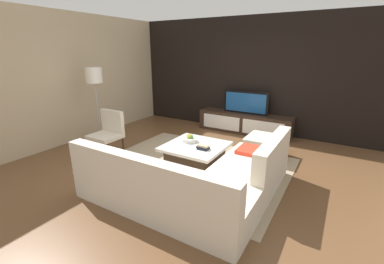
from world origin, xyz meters
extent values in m
plane|color=brown|center=(0.00, 0.00, 0.00)|extent=(14.00, 14.00, 0.00)
cube|color=black|center=(0.00, 2.70, 1.40)|extent=(6.40, 0.12, 2.80)
cube|color=#C6B28E|center=(-3.20, 0.20, 1.40)|extent=(0.12, 5.20, 2.80)
cube|color=tan|center=(-0.10, 0.00, 0.01)|extent=(3.27, 2.61, 0.01)
cube|color=#332319|center=(0.00, 2.40, 0.25)|extent=(2.33, 0.48, 0.50)
cube|color=white|center=(-0.54, 2.16, 0.25)|extent=(0.99, 0.01, 0.35)
cube|color=white|center=(0.54, 2.16, 0.25)|extent=(0.99, 0.01, 0.35)
cube|color=black|center=(0.00, 2.40, 0.78)|extent=(1.13, 0.05, 0.55)
cube|color=#194C8C|center=(0.00, 2.37, 0.78)|extent=(1.02, 0.01, 0.46)
cube|color=beige|center=(0.20, -1.30, 0.21)|extent=(2.44, 0.85, 0.42)
cube|color=beige|center=(0.20, -1.64, 0.63)|extent=(2.44, 0.18, 0.42)
cube|color=beige|center=(1.00, -0.16, 0.21)|extent=(0.85, 1.43, 0.42)
cube|color=beige|center=(1.33, -0.16, 0.63)|extent=(0.18, 1.43, 0.42)
cube|color=red|center=(-0.53, -1.30, 0.53)|extent=(0.36, 0.20, 0.22)
cube|color=red|center=(1.00, 0.20, 0.45)|extent=(0.60, 0.44, 0.06)
cube|color=#332319|center=(-0.10, 0.10, 0.17)|extent=(0.83, 0.83, 0.33)
cube|color=white|center=(-0.10, 0.10, 0.35)|extent=(1.04, 1.03, 0.05)
cylinder|color=#332319|center=(-2.12, -0.63, 0.19)|extent=(0.04, 0.04, 0.38)
cylinder|color=#332319|center=(-1.63, -0.63, 0.19)|extent=(0.04, 0.04, 0.38)
cylinder|color=#332319|center=(-2.12, -0.19, 0.19)|extent=(0.04, 0.04, 0.38)
cylinder|color=#332319|center=(-1.63, -0.19, 0.19)|extent=(0.04, 0.04, 0.38)
cube|color=beige|center=(-1.87, -0.41, 0.38)|extent=(0.57, 0.53, 0.08)
cube|color=beige|center=(-1.87, -0.19, 0.65)|extent=(0.57, 0.08, 0.45)
cylinder|color=#A5A5AA|center=(-2.53, 0.02, 0.01)|extent=(0.28, 0.28, 0.02)
cylinder|color=#A5A5AA|center=(-2.53, 0.02, 0.69)|extent=(0.03, 0.03, 1.32)
cylinder|color=white|center=(-2.53, 0.02, 1.51)|extent=(0.34, 0.34, 0.32)
cube|color=beige|center=(0.89, 1.13, 0.20)|extent=(0.70, 0.70, 0.40)
cylinder|color=silver|center=(-0.28, 0.20, 0.42)|extent=(0.28, 0.28, 0.07)
sphere|color=#4C8C33|center=(-0.26, 0.20, 0.47)|extent=(0.09, 0.09, 0.09)
sphere|color=gold|center=(-0.32, 0.24, 0.47)|extent=(0.09, 0.09, 0.09)
sphere|color=gold|center=(-0.29, 0.18, 0.46)|extent=(0.07, 0.07, 0.07)
cube|color=#1E232D|center=(0.13, -0.01, 0.39)|extent=(0.18, 0.16, 0.02)
cube|color=#1E232D|center=(0.11, -0.01, 0.41)|extent=(0.21, 0.12, 0.02)
cube|color=#CCB78C|center=(0.12, -0.01, 0.44)|extent=(0.19, 0.10, 0.03)
camera|label=1|loc=(2.08, -3.66, 2.02)|focal=24.09mm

